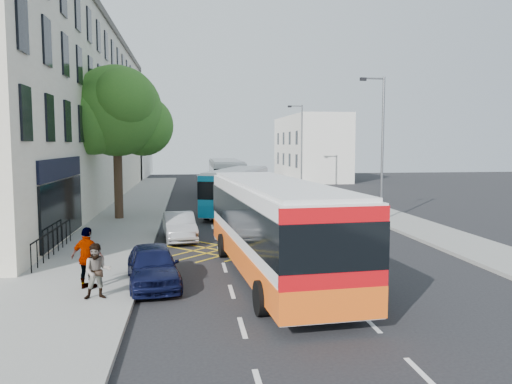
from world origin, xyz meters
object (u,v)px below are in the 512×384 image
object	(u,v)px
parked_car_blue	(153,265)
red_hatchback	(303,200)
lamp_far	(301,142)
bus_near	(274,226)
pedestrian_near	(97,271)
distant_car_grey	(222,179)
street_tree	(116,112)
lamp_near	(381,141)
distant_car_silver	(280,179)
bus_far	(226,177)
bus_mid	(238,190)
motorbike	(360,265)
parked_car_silver	(179,226)
pedestrian_far	(88,258)

from	to	relation	value
parked_car_blue	red_hatchback	size ratio (longest dim) A/B	0.84
lamp_far	bus_near	size ratio (longest dim) A/B	0.69
pedestrian_near	distant_car_grey	bearing A→B (deg)	74.76
street_tree	lamp_near	size ratio (longest dim) A/B	1.10
bus_near	lamp_far	bearing A→B (deg)	71.21
pedestrian_near	distant_car_silver	bearing A→B (deg)	66.22
bus_far	pedestrian_near	distance (m)	29.75
street_tree	parked_car_blue	bearing A→B (deg)	-78.25
bus_far	pedestrian_near	xyz separation A→B (m)	(-5.77, -29.18, -0.70)
bus_mid	distant_car_grey	xyz separation A→B (m)	(0.31, 20.57, -0.74)
parked_car_blue	pedestrian_near	bearing A→B (deg)	-138.50
street_tree	motorbike	distance (m)	18.86
distant_car_grey	parked_car_silver	bearing A→B (deg)	-101.07
lamp_far	bus_far	size ratio (longest dim) A/B	0.72
lamp_near	distant_car_silver	size ratio (longest dim) A/B	2.27
parked_car_silver	pedestrian_near	xyz separation A→B (m)	(-2.10, -9.16, 0.30)
parked_car_silver	street_tree	bearing A→B (deg)	112.87
bus_mid	red_hatchback	size ratio (longest dim) A/B	2.26
parked_car_silver	distant_car_silver	bearing A→B (deg)	64.98
lamp_far	bus_mid	xyz separation A→B (m)	(-7.47, -14.49, -3.12)
motorbike	pedestrian_far	distance (m)	8.12
lamp_near	distant_car_silver	bearing A→B (deg)	91.46
lamp_far	distant_car_silver	size ratio (longest dim) A/B	2.27
bus_far	parked_car_blue	size ratio (longest dim) A/B	2.88
parked_car_silver	distant_car_grey	bearing A→B (deg)	76.10
lamp_far	red_hatchback	world-z (taller)	lamp_far
red_hatchback	pedestrian_near	bearing A→B (deg)	58.26
pedestrian_near	red_hatchback	bearing A→B (deg)	55.01
parked_car_blue	distant_car_grey	world-z (taller)	distant_car_grey
street_tree	distant_car_grey	world-z (taller)	street_tree
parked_car_silver	pedestrian_near	size ratio (longest dim) A/B	2.46
street_tree	lamp_far	size ratio (longest dim) A/B	1.10
parked_car_silver	red_hatchback	size ratio (longest dim) A/B	0.84
lamp_near	red_hatchback	size ratio (longest dim) A/B	1.74
bus_near	distant_car_silver	xyz separation A→B (m)	(7.12, 37.57, -1.09)
bus_near	pedestrian_near	size ratio (longest dim) A/B	7.40
bus_near	parked_car_blue	size ratio (longest dim) A/B	3.02
pedestrian_far	lamp_near	bearing A→B (deg)	-116.77
bus_near	distant_car_silver	size ratio (longest dim) A/B	3.29
bus_mid	distant_car_grey	world-z (taller)	bus_mid
pedestrian_near	pedestrian_far	distance (m)	1.17
distant_car_grey	pedestrian_far	size ratio (longest dim) A/B	2.94
distant_car_silver	pedestrian_near	xyz separation A→B (m)	(-12.50, -39.89, 0.33)
parked_car_blue	lamp_far	bearing A→B (deg)	61.38
motorbike	parked_car_blue	bearing A→B (deg)	173.43
lamp_near	lamp_far	bearing A→B (deg)	90.00
street_tree	lamp_near	world-z (taller)	street_tree
distant_car_grey	pedestrian_near	size ratio (longest dim) A/B	3.48
bus_far	red_hatchback	size ratio (longest dim) A/B	2.41
lamp_near	distant_car_grey	bearing A→B (deg)	105.36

